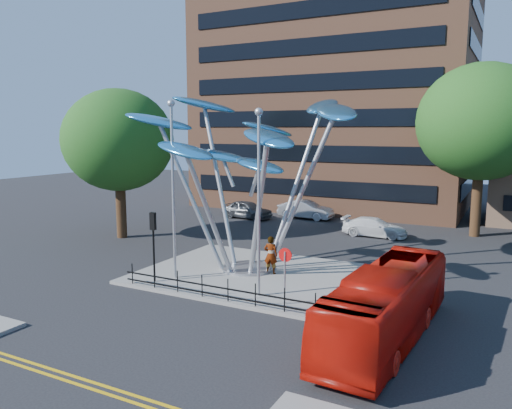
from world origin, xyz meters
The scene contains 18 objects.
ground centered at (0.00, 0.00, 0.00)m, with size 120.00×120.00×0.00m, color black.
traffic_island centered at (-1.00, 6.00, 0.07)m, with size 12.00×9.00×0.15m, color slate.
double_yellow_near centered at (0.00, -6.00, 0.01)m, with size 40.00×0.12×0.01m, color gold.
double_yellow_far centered at (0.00, -6.30, 0.01)m, with size 40.00×0.12×0.01m, color gold.
brick_tower centered at (-6.00, 32.00, 15.00)m, with size 25.00×15.00×30.00m, color brown.
tree_right centered at (8.00, 22.00, 8.04)m, with size 8.80×8.80×12.11m.
tree_left centered at (-14.00, 10.00, 6.79)m, with size 7.60×7.60×10.32m.
leaf_sculpture centered at (-2.07, 6.68, 6.87)m, with size 12.72×9.54×9.51m.
street_lamp_left centered at (-4.50, 3.50, 5.36)m, with size 0.36×0.36×8.80m.
street_lamp_right centered at (0.50, 3.00, 5.09)m, with size 0.36×0.36×8.30m.
traffic_light_island centered at (-5.00, 2.50, 2.61)m, with size 0.28×0.18×3.42m.
no_entry_sign_island centered at (2.00, 2.52, 1.82)m, with size 0.60×0.10×2.45m.
pedestrian_railing_front centered at (-1.00, 1.70, 0.55)m, with size 10.00×0.06×1.00m.
red_bus centered at (6.60, 1.21, 1.33)m, with size 2.23×9.52×2.65m, color #AB1107.
pedestrian centered at (-0.54, 6.35, 1.14)m, with size 0.72×0.47×1.98m, color gray.
parked_car_left centered at (-9.85, 20.80, 0.76)m, with size 1.81×4.49×1.53m, color #45484D.
parked_car_mid centered at (-5.35, 23.00, 0.78)m, with size 1.65×4.72×1.56m, color #AFB1B7.
parked_car_right centered at (1.69, 18.63, 0.66)m, with size 1.85×4.55×1.32m, color silver.
Camera 1 is at (10.41, -16.12, 7.51)m, focal length 35.00 mm.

